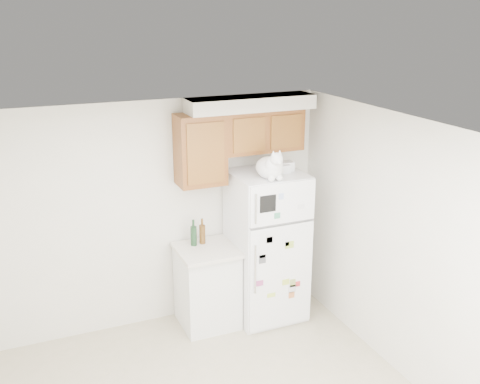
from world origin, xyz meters
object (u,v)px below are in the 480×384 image
base_counter (207,286)px  bottle_green (194,233)px  refrigerator (267,246)px  storage_box_back (285,166)px  bottle_amber (202,231)px  storage_box_front (282,169)px  cat (271,167)px

base_counter → bottle_green: bearing=130.4°
refrigerator → storage_box_back: size_ratio=9.44×
refrigerator → bottle_amber: bearing=163.3°
storage_box_front → base_counter: bearing=166.5°
storage_box_front → storage_box_back: bearing=41.6°
refrigerator → cat: bearing=-107.0°
bottle_amber → base_counter: bearing=-91.0°
refrigerator → cat: (-0.06, -0.19, 0.97)m
storage_box_back → storage_box_front: storage_box_back is taller
refrigerator → bottle_green: refrigerator is taller
cat → bottle_green: 1.12m
cat → storage_box_front: cat is taller
storage_box_front → bottle_green: (-0.94, 0.24, -0.68)m
refrigerator → storage_box_front: 0.91m
refrigerator → cat: size_ratio=3.56×
refrigerator → bottle_amber: 0.75m
cat → bottle_green: size_ratio=1.62×
base_counter → storage_box_front: storage_box_front is taller
refrigerator → storage_box_back: bearing=6.2°
bottle_green → cat: bearing=-27.6°
cat → storage_box_front: 0.26m
base_counter → storage_box_front: (0.84, -0.12, 1.28)m
base_counter → refrigerator: bearing=-6.1°
refrigerator → bottle_green: (-0.79, 0.19, 0.22)m
storage_box_back → bottle_green: size_ratio=0.61×
base_counter → bottle_green: 0.63m
bottle_green → base_counter: bearing=-49.6°
bottle_green → bottle_amber: size_ratio=1.03×
bottle_amber → refrigerator: bearing=-16.7°
cat → bottle_amber: bearing=147.8°
refrigerator → bottle_amber: size_ratio=5.90×
cat → refrigerator: bearing=73.0°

